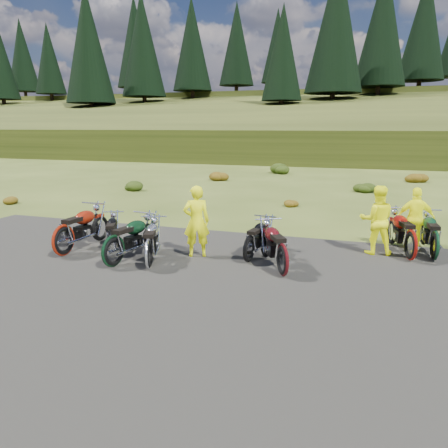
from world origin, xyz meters
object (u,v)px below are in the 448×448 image
(motorcycle_7, at_px, (433,261))
(person_middle, at_px, (196,222))
(motorcycle_0, at_px, (111,255))
(motorcycle_3, at_px, (149,270))

(motorcycle_7, relative_size, person_middle, 1.15)
(motorcycle_0, distance_m, person_middle, 2.48)
(person_middle, bearing_deg, motorcycle_0, -11.09)
(motorcycle_0, relative_size, motorcycle_7, 0.87)
(motorcycle_3, bearing_deg, person_middle, -47.56)
(motorcycle_0, bearing_deg, motorcycle_3, -142.93)
(motorcycle_3, xyz_separation_m, person_middle, (0.70, 1.32, 0.92))
(motorcycle_7, bearing_deg, motorcycle_3, 109.53)
(person_middle, bearing_deg, motorcycle_3, 37.08)
(motorcycle_7, bearing_deg, motorcycle_0, 100.38)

